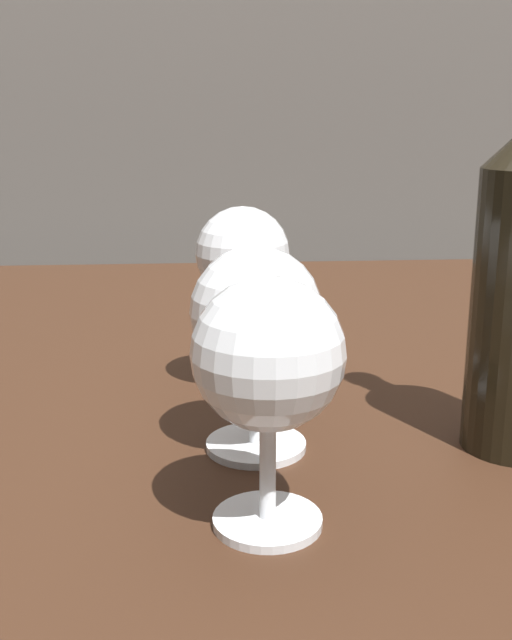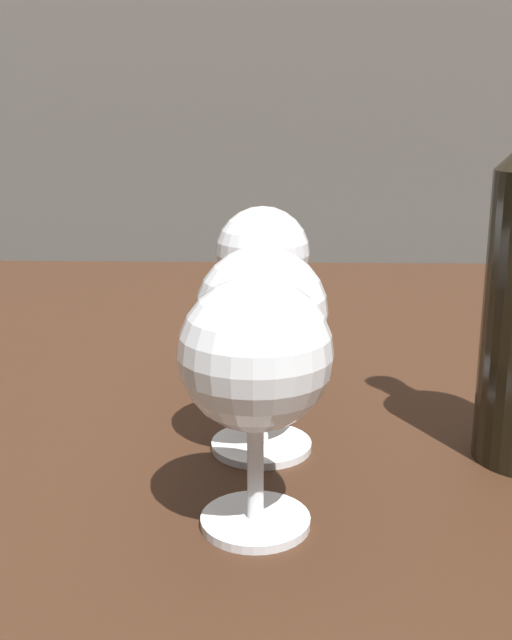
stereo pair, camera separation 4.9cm
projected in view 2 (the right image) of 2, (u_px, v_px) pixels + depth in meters
name	position (u px, v px, depth m)	size (l,w,h in m)	color
dining_table	(274.00, 431.00, 0.75)	(1.46, 0.88, 0.74)	#382114
wine_glass_port	(248.00, 361.00, 0.39)	(0.08, 0.08, 0.14)	white
wine_glass_rose	(256.00, 316.00, 0.49)	(0.09, 0.09, 0.14)	white
wine_glass_pinot	(258.00, 259.00, 0.60)	(0.07, 0.07, 0.15)	white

